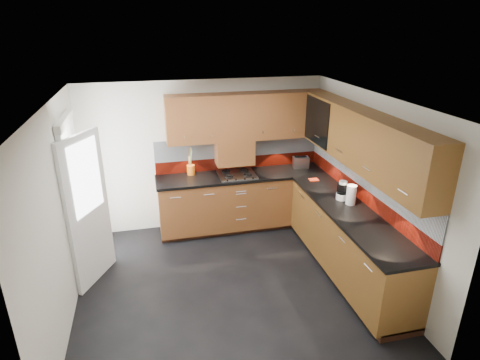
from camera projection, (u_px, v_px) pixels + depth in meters
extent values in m
cube|color=black|center=(229.00, 285.00, 5.27)|extent=(4.00, 3.80, 0.02)
cube|color=white|center=(227.00, 97.00, 4.35)|extent=(4.00, 3.80, 0.10)
cube|color=beige|center=(205.00, 155.00, 6.48)|extent=(4.00, 0.08, 2.64)
cube|color=beige|center=(276.00, 297.00, 3.16)|extent=(4.00, 0.08, 2.64)
cube|color=beige|center=(55.00, 219.00, 4.40)|extent=(0.08, 3.80, 2.64)
cube|color=beige|center=(373.00, 187.00, 5.24)|extent=(0.08, 3.80, 2.64)
cube|color=brown|center=(243.00, 201.00, 6.56)|extent=(2.70, 0.60, 0.95)
cube|color=brown|center=(347.00, 242.00, 5.34)|extent=(0.60, 2.60, 0.95)
cube|color=#391C10|center=(242.00, 223.00, 6.75)|extent=(2.70, 0.54, 0.10)
cube|color=#391C10|center=(346.00, 268.00, 5.51)|extent=(0.54, 2.60, 0.10)
cube|color=black|center=(242.00, 176.00, 6.38)|extent=(2.72, 0.62, 0.04)
cube|color=black|center=(351.00, 213.00, 5.16)|extent=(0.62, 2.60, 0.04)
cube|color=maroon|center=(238.00, 162.00, 6.61)|extent=(2.70, 0.02, 0.20)
cube|color=#B9BFC3|center=(238.00, 147.00, 6.51)|extent=(2.70, 0.02, 0.34)
cube|color=maroon|center=(360.00, 192.00, 5.47)|extent=(0.02, 3.20, 0.20)
cube|color=#B9BFC3|center=(363.00, 174.00, 5.37)|extent=(0.02, 3.20, 0.34)
cube|color=brown|center=(247.00, 116.00, 6.20)|extent=(2.50, 0.33, 0.72)
cube|color=brown|center=(363.00, 140.00, 4.99)|extent=(0.33, 2.87, 0.72)
cube|color=silver|center=(240.00, 133.00, 6.08)|extent=(1.80, 0.01, 0.16)
cube|color=silver|center=(350.00, 158.00, 5.00)|extent=(0.01, 2.00, 0.16)
cube|color=brown|center=(235.00, 152.00, 6.36)|extent=(0.60, 0.33, 0.40)
cube|color=black|center=(317.00, 121.00, 5.88)|extent=(0.01, 0.80, 0.66)
cube|color=#FFD18C|center=(336.00, 120.00, 5.95)|extent=(0.01, 0.76, 0.64)
cube|color=black|center=(328.00, 119.00, 5.91)|extent=(0.29, 0.76, 0.01)
cylinder|color=black|center=(336.00, 117.00, 5.65)|extent=(0.07, 0.07, 0.16)
cylinder|color=black|center=(331.00, 114.00, 5.79)|extent=(0.07, 0.07, 0.16)
cylinder|color=white|center=(327.00, 112.00, 5.92)|extent=(0.07, 0.07, 0.16)
cylinder|color=black|center=(322.00, 110.00, 6.06)|extent=(0.07, 0.07, 0.16)
cube|color=white|center=(77.00, 199.00, 5.30)|extent=(0.06, 0.95, 2.04)
cube|color=white|center=(88.00, 211.00, 5.03)|extent=(0.42, 0.73, 1.98)
cube|color=white|center=(86.00, 177.00, 4.87)|extent=(0.28, 0.50, 0.90)
cube|color=silver|center=(237.00, 174.00, 6.35)|extent=(0.58, 0.50, 0.02)
torus|color=black|center=(229.00, 177.00, 6.19)|extent=(0.13, 0.13, 0.02)
torus|color=black|center=(248.00, 175.00, 6.26)|extent=(0.13, 0.13, 0.02)
torus|color=black|center=(226.00, 171.00, 6.41)|extent=(0.13, 0.13, 0.02)
torus|color=black|center=(244.00, 170.00, 6.48)|extent=(0.13, 0.13, 0.02)
cube|color=black|center=(240.00, 179.00, 6.12)|extent=(0.44, 0.04, 0.02)
cylinder|color=#D26413|center=(191.00, 170.00, 6.35)|extent=(0.13, 0.13, 0.16)
cylinder|color=brown|center=(190.00, 158.00, 6.29)|extent=(0.06, 0.02, 0.31)
cylinder|color=brown|center=(191.00, 158.00, 6.30)|extent=(0.06, 0.03, 0.29)
cylinder|color=brown|center=(190.00, 157.00, 6.29)|extent=(0.06, 0.04, 0.33)
cylinder|color=brown|center=(191.00, 159.00, 6.30)|extent=(0.04, 0.04, 0.27)
cylinder|color=brown|center=(189.00, 158.00, 6.28)|extent=(0.04, 0.05, 0.30)
cube|color=silver|center=(301.00, 162.00, 6.65)|extent=(0.28, 0.19, 0.18)
cube|color=black|center=(301.00, 157.00, 6.61)|extent=(0.20, 0.05, 0.01)
cube|color=black|center=(300.00, 156.00, 6.65)|extent=(0.20, 0.05, 0.01)
cylinder|color=white|center=(342.00, 196.00, 5.48)|extent=(0.16, 0.16, 0.09)
cylinder|color=black|center=(343.00, 188.00, 5.44)|extent=(0.15, 0.15, 0.14)
cylinder|color=white|center=(343.00, 182.00, 5.41)|extent=(0.11, 0.11, 0.04)
cylinder|color=white|center=(351.00, 195.00, 5.30)|extent=(0.16, 0.16, 0.27)
cube|color=red|center=(314.00, 180.00, 6.14)|extent=(0.15, 0.13, 0.02)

